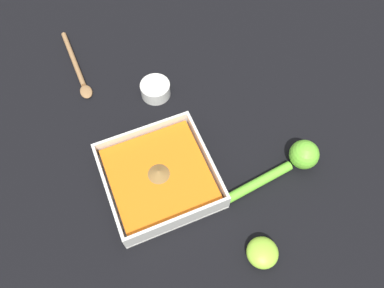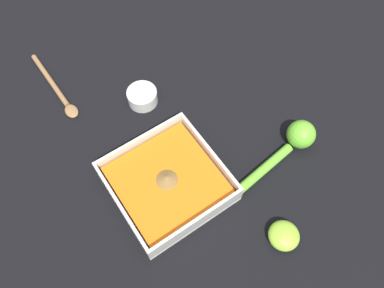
% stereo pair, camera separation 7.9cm
% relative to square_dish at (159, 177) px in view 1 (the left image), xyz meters
% --- Properties ---
extents(ground_plane, '(4.00, 4.00, 0.00)m').
position_rel_square_dish_xyz_m(ground_plane, '(-0.01, -0.05, -0.02)').
color(ground_plane, black).
extents(square_dish, '(0.21, 0.21, 0.05)m').
position_rel_square_dish_xyz_m(square_dish, '(0.00, 0.00, 0.00)').
color(square_dish, silver).
rests_on(square_dish, ground_plane).
extents(spice_bowl, '(0.07, 0.07, 0.03)m').
position_rel_square_dish_xyz_m(spice_bowl, '(0.21, -0.07, -0.00)').
color(spice_bowl, silver).
rests_on(spice_bowl, ground_plane).
extents(lemon_squeezer, '(0.06, 0.21, 0.06)m').
position_rel_square_dish_xyz_m(lemon_squeezer, '(-0.07, -0.27, 0.01)').
color(lemon_squeezer, '#6BC633').
rests_on(lemon_squeezer, ground_plane).
extents(lemon_half, '(0.06, 0.06, 0.03)m').
position_rel_square_dish_xyz_m(lemon_half, '(-0.21, -0.12, -0.00)').
color(lemon_half, '#93CC38').
rests_on(lemon_half, ground_plane).
extents(wooden_spoon, '(0.22, 0.03, 0.01)m').
position_rel_square_dish_xyz_m(wooden_spoon, '(0.36, 0.09, -0.01)').
color(wooden_spoon, olive).
rests_on(wooden_spoon, ground_plane).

